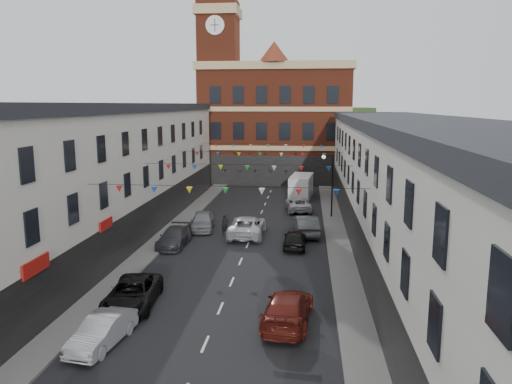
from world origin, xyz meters
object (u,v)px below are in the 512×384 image
(car_left_b, at_px, (102,331))
(car_right_f, at_px, (298,204))
(car_right_d, at_px, (295,239))
(white_van, at_px, (301,186))
(street_lamp, at_px, (330,177))
(car_right_c, at_px, (288,308))
(pedestrian, at_px, (225,225))
(car_left_c, at_px, (132,293))
(moving_car, at_px, (247,226))
(car_right_e, at_px, (306,225))
(car_left_e, at_px, (203,221))
(car_left_d, at_px, (174,237))

(car_left_b, relative_size, car_right_f, 0.83)
(car_right_d, distance_m, white_van, 20.65)
(street_lamp, bearing_deg, car_right_d, -105.88)
(car_right_c, bearing_deg, car_right_f, -84.66)
(car_left_b, height_order, pedestrian, pedestrian)
(car_left_c, bearing_deg, white_van, 70.54)
(car_left_b, xyz_separation_m, moving_car, (4.17, 19.35, 0.14))
(pedestrian, bearing_deg, car_right_e, -8.19)
(car_right_c, distance_m, pedestrian, 17.09)
(car_left_c, height_order, white_van, white_van)
(car_left_c, distance_m, car_right_d, 14.45)
(car_left_e, xyz_separation_m, car_right_d, (7.99, -4.71, -0.10))
(car_left_c, height_order, car_right_f, car_left_c)
(car_right_d, height_order, car_right_e, car_right_e)
(car_left_d, height_order, car_right_d, car_right_d)
(car_left_b, xyz_separation_m, car_left_c, (-0.17, 4.38, 0.05))
(car_right_f, bearing_deg, car_left_b, 67.26)
(car_left_b, bearing_deg, car_left_c, 100.16)
(car_right_d, bearing_deg, street_lamp, -105.29)
(car_right_c, xyz_separation_m, car_right_f, (0.00, 26.36, -0.08))
(car_left_b, relative_size, pedestrian, 2.39)
(car_right_d, relative_size, car_right_f, 0.81)
(street_lamp, relative_size, car_left_c, 1.15)
(street_lamp, xyz_separation_m, car_right_c, (-2.95, -23.47, -3.13))
(car_right_e, xyz_separation_m, white_van, (-0.62, 16.71, 0.47))
(street_lamp, height_order, car_right_f, street_lamp)
(car_right_e, xyz_separation_m, moving_car, (-4.77, -0.80, -0.00))
(street_lamp, bearing_deg, car_right_f, 135.55)
(car_left_b, relative_size, car_left_d, 0.87)
(pedestrian, bearing_deg, car_left_b, -113.33)
(car_left_c, relative_size, car_left_d, 1.10)
(car_right_c, bearing_deg, white_van, -85.00)
(car_left_d, distance_m, car_right_f, 16.40)
(car_left_b, distance_m, car_left_e, 20.93)
(car_left_d, height_order, car_right_f, car_right_f)
(car_right_c, bearing_deg, car_left_c, -3.29)
(car_left_b, xyz_separation_m, car_left_e, (0.12, 20.93, 0.11))
(car_right_d, relative_size, moving_car, 0.69)
(car_left_c, relative_size, pedestrian, 3.02)
(car_left_c, bearing_deg, car_left_e, 84.17)
(street_lamp, xyz_separation_m, pedestrian, (-8.70, -7.38, -3.04))
(car_left_b, bearing_deg, car_left_e, 97.62)
(car_left_d, xyz_separation_m, car_right_f, (9.10, 13.64, 0.01))
(car_right_e, relative_size, white_van, 0.85)
(car_left_e, xyz_separation_m, moving_car, (4.04, -1.59, 0.03))
(car_right_f, relative_size, moving_car, 0.85)
(pedestrian, bearing_deg, car_right_f, 44.46)
(car_left_c, relative_size, white_van, 0.90)
(white_van, relative_size, pedestrian, 3.37)
(car_left_b, relative_size, car_right_e, 0.83)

